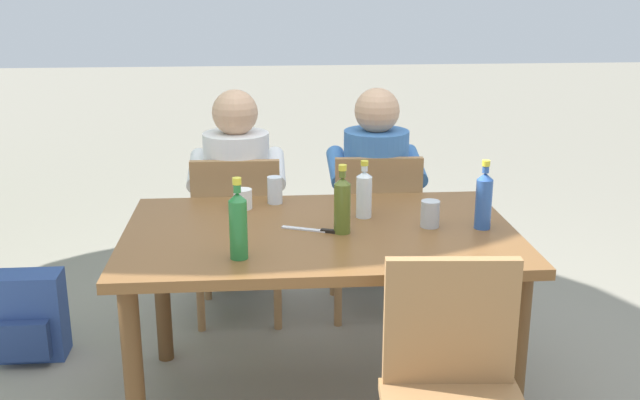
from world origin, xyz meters
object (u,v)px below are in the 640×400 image
object	(u,v)px
bottle_blue	(484,199)
backpack_by_near_side	(29,318)
dining_table	(320,251)
person_in_plaid_shirt	(238,191)
bottle_olive	(342,204)
chair_far_right	(375,226)
table_knife	(316,230)
chair_far_left	(238,230)
cup_glass	(275,190)
chair_near_right	(454,390)
cup_white	(243,199)
bottle_clear	(364,193)
bottle_green	(238,224)
cup_steel	(430,214)
person_in_white_shirt	(373,188)

from	to	relation	value
bottle_blue	backpack_by_near_side	size ratio (longest dim) A/B	0.67
dining_table	person_in_plaid_shirt	bearing A→B (deg)	111.09
bottle_olive	chair_far_right	bearing A→B (deg)	72.61
table_knife	bottle_olive	bearing A→B (deg)	-14.82
chair_far_left	bottle_blue	distance (m)	1.33
bottle_olive	cup_glass	xyz separation A→B (m)	(-0.25, 0.41, -0.06)
chair_near_right	person_in_plaid_shirt	size ratio (longest dim) A/B	0.74
chair_far_right	cup_white	world-z (taller)	chair_far_right
bottle_blue	cup_glass	xyz separation A→B (m)	(-0.80, 0.40, -0.06)
dining_table	bottle_clear	xyz separation A→B (m)	(0.19, 0.14, 0.19)
bottle_green	backpack_by_near_side	world-z (taller)	bottle_green
bottle_clear	table_knife	bearing A→B (deg)	-142.24
bottle_clear	bottle_olive	world-z (taller)	bottle_olive
person_in_plaid_shirt	cup_steel	distance (m)	1.19
dining_table	bottle_olive	size ratio (longest dim) A/B	5.65
bottle_clear	table_knife	distance (m)	0.28
chair_near_right	bottle_olive	bearing A→B (deg)	110.00
chair_near_right	bottle_blue	size ratio (longest dim) A/B	3.19
chair_far_left	bottle_green	bearing A→B (deg)	-87.98
chair_far_right	bottle_olive	distance (m)	0.94
bottle_clear	bottle_olive	xyz separation A→B (m)	(-0.11, -0.19, 0.01)
chair_far_left	cup_steel	size ratio (longest dim) A/B	8.23
person_in_plaid_shirt	bottle_green	xyz separation A→B (m)	(0.04, -1.17, 0.22)
cup_white	table_knife	distance (m)	0.43
chair_near_right	bottle_olive	distance (m)	0.87
person_in_plaid_shirt	cup_white	size ratio (longest dim) A/B	13.85
bottle_olive	cup_steel	world-z (taller)	bottle_olive
chair_far_right	cup_steel	distance (m)	0.84
dining_table	table_knife	bearing A→B (deg)	-133.00
chair_far_left	bottle_green	xyz separation A→B (m)	(0.04, -1.06, 0.38)
bottle_olive	cup_steel	size ratio (longest dim) A/B	2.55
bottle_olive	bottle_blue	distance (m)	0.55
dining_table	table_knife	xyz separation A→B (m)	(-0.02, -0.02, 0.10)
person_in_plaid_shirt	bottle_clear	distance (m)	0.94
person_in_plaid_shirt	bottle_green	size ratio (longest dim) A/B	4.04
bottle_clear	backpack_by_near_side	bearing A→B (deg)	167.82
cup_steel	person_in_plaid_shirt	bearing A→B (deg)	131.20
bottle_olive	table_knife	distance (m)	0.15
bottle_clear	table_knife	xyz separation A→B (m)	(-0.21, -0.16, -0.10)
chair_far_right	person_in_white_shirt	distance (m)	0.20
chair_far_right	bottle_green	bearing A→B (deg)	-121.29
chair_far_left	bottle_green	distance (m)	1.13
bottle_blue	person_in_plaid_shirt	bearing A→B (deg)	136.66
dining_table	chair_near_right	distance (m)	0.87
cup_steel	cup_white	bearing A→B (deg)	158.01
cup_white	table_knife	bearing A→B (deg)	-48.00
cup_steel	table_knife	distance (m)	0.45
dining_table	chair_far_left	world-z (taller)	chair_far_left
person_in_white_shirt	chair_near_right	bearing A→B (deg)	-89.79
bottle_clear	bottle_olive	size ratio (longest dim) A/B	0.88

